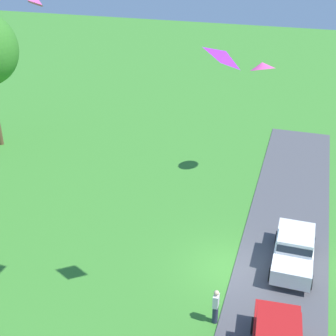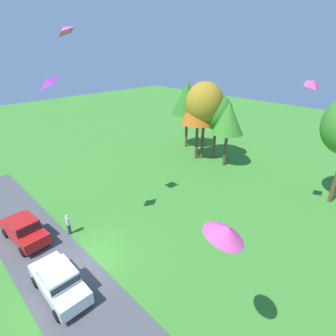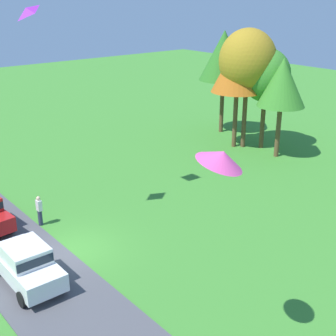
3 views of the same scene
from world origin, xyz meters
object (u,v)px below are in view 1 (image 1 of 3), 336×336
Objects in this scene: kite_diamond_mid_center at (226,55)px; kite_delta_trailing_tail at (262,66)px; car_sedan_mid_row at (294,248)px; kite_diamond_high_right at (37,1)px; person_watching_sky at (216,306)px.

kite_delta_trailing_tail is at bearing 0.35° from kite_diamond_mid_center.
kite_delta_trailing_tail reaches higher than car_sedan_mid_row.
car_sedan_mid_row is at bearing -159.18° from kite_delta_trailing_tail.
kite_diamond_high_right is 16.71m from kite_diamond_mid_center.
person_watching_sky is at bearing -128.85° from kite_diamond_high_right.
kite_diamond_high_right is at bearing 51.15° from person_watching_sky.
car_sedan_mid_row is at bearing -110.35° from kite_diamond_high_right.
car_sedan_mid_row is 10.92m from kite_delta_trailing_tail.
car_sedan_mid_row is 2.96× the size of kite_delta_trailing_tail.
person_watching_sky is 1.68× the size of kite_diamond_mid_center.
kite_diamond_mid_center reaches higher than car_sedan_mid_row.
kite_delta_trailing_tail is (13.03, 0.32, 6.54)m from person_watching_sky.
kite_diamond_mid_center is at bearing -128.46° from kite_diamond_high_right.
person_watching_sky is at bearing 149.19° from car_sedan_mid_row.
kite_diamond_high_right is 13.63m from kite_delta_trailing_tail.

